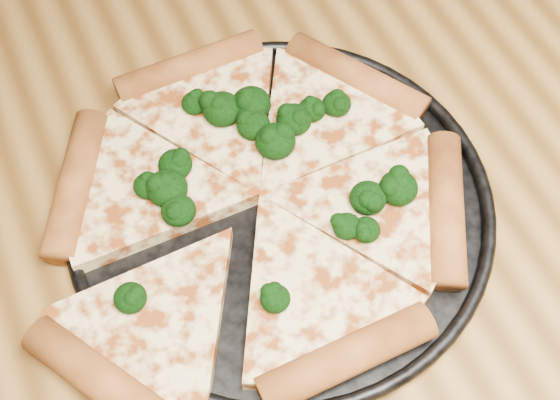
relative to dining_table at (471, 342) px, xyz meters
name	(u,v)px	position (x,y,z in m)	size (l,w,h in m)	color
dining_table	(471,342)	(0.00, 0.00, 0.00)	(1.20, 0.90, 0.75)	olive
pizza_pan	(280,206)	(-0.11, 0.13, 0.10)	(0.33, 0.33, 0.02)	black
pizza	(255,202)	(-0.13, 0.14, 0.11)	(0.36, 0.31, 0.03)	#FCDE9A
broccoli_florets	(260,160)	(-0.11, 0.17, 0.12)	(0.24, 0.20, 0.02)	black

